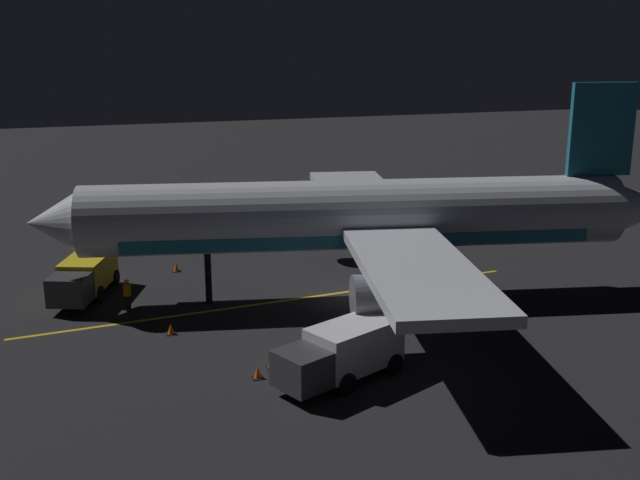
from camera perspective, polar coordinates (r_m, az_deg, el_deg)
ground_plane at (r=42.63m, az=2.57°, el=-4.46°), size 180.00×180.00×0.20m
apron_guide_stripe at (r=42.11m, az=-2.91°, el=-4.57°), size 2.71×28.20×0.01m
airliner at (r=41.40m, az=3.44°, el=1.66°), size 30.45×35.61×11.68m
baggage_truck at (r=44.33m, az=-17.13°, el=-2.66°), size 6.29×4.03×2.17m
catering_truck at (r=32.44m, az=1.78°, el=-8.42°), size 4.30×6.19×2.37m
ground_crew_worker at (r=41.62m, az=-14.17°, el=-3.98°), size 0.40×0.40×1.74m
traffic_cone_near_left at (r=33.08m, az=-4.67°, el=-9.83°), size 0.50×0.50×0.55m
traffic_cone_near_right at (r=38.22m, az=-11.06°, el=-6.55°), size 0.50×0.50×0.55m
traffic_cone_under_wing at (r=33.99m, az=-3.63°, el=-9.10°), size 0.50×0.50×0.55m
traffic_cone_far at (r=47.97m, az=-10.67°, el=-2.03°), size 0.50×0.50×0.55m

